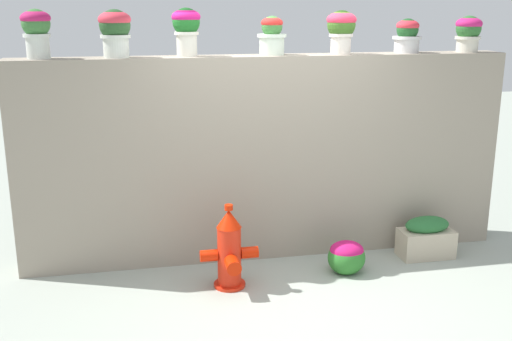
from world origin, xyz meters
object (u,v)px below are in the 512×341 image
(fire_hydrant, at_px, (229,251))
(planter_box, at_px, (426,238))
(potted_plant_0, at_px, (36,28))
(potted_plant_3, at_px, (272,34))
(potted_plant_5, at_px, (407,35))
(potted_plant_6, at_px, (468,31))
(potted_plant_1, at_px, (115,29))
(flower_bush_left, at_px, (347,256))
(potted_plant_2, at_px, (186,26))
(potted_plant_4, at_px, (341,27))

(fire_hydrant, relative_size, planter_box, 1.44)
(potted_plant_0, height_order, potted_plant_3, potted_plant_0)
(potted_plant_5, distance_m, potted_plant_6, 0.66)
(potted_plant_5, relative_size, fire_hydrant, 0.43)
(potted_plant_1, height_order, potted_plant_3, potted_plant_1)
(potted_plant_5, distance_m, flower_bush_left, 2.36)
(potted_plant_2, distance_m, potted_plant_5, 2.28)
(potted_plant_5, bearing_deg, potted_plant_4, -175.74)
(potted_plant_0, distance_m, potted_plant_4, 2.90)
(potted_plant_1, distance_m, potted_plant_5, 2.94)
(potted_plant_2, bearing_deg, potted_plant_3, -0.00)
(potted_plant_5, xyz_separation_m, planter_box, (0.13, -0.49, -2.06))
(potted_plant_5, height_order, flower_bush_left, potted_plant_5)
(planter_box, bearing_deg, fire_hydrant, -172.12)
(potted_plant_0, height_order, potted_plant_6, potted_plant_0)
(potted_plant_2, height_order, potted_plant_3, potted_plant_2)
(potted_plant_2, xyz_separation_m, potted_plant_4, (1.54, -0.04, -0.02))
(planter_box, bearing_deg, potted_plant_4, 153.16)
(potted_plant_1, distance_m, potted_plant_4, 2.20)
(potted_plant_4, distance_m, potted_plant_5, 0.74)
(potted_plant_0, xyz_separation_m, potted_plant_2, (1.36, 0.02, 0.01))
(potted_plant_6, height_order, flower_bush_left, potted_plant_6)
(potted_plant_1, height_order, potted_plant_2, potted_plant_2)
(potted_plant_1, bearing_deg, potted_plant_4, -0.32)
(potted_plant_2, bearing_deg, potted_plant_0, -179.29)
(potted_plant_3, xyz_separation_m, potted_plant_6, (2.09, -0.04, 0.02))
(potted_plant_0, xyz_separation_m, potted_plant_3, (2.20, 0.02, -0.07))
(potted_plant_0, relative_size, potted_plant_5, 1.29)
(potted_plant_2, relative_size, potted_plant_3, 1.21)
(potted_plant_0, bearing_deg, flower_bush_left, -13.36)
(potted_plant_4, xyz_separation_m, planter_box, (0.86, -0.44, -2.14))
(potted_plant_1, xyz_separation_m, potted_plant_5, (2.94, 0.04, -0.08))
(potted_plant_1, bearing_deg, potted_plant_6, -0.25)
(fire_hydrant, xyz_separation_m, planter_box, (2.13, 0.30, -0.15))
(potted_plant_3, xyz_separation_m, potted_plant_5, (1.44, 0.02, -0.02))
(potted_plant_4, relative_size, planter_box, 0.77)
(potted_plant_6, xyz_separation_m, flower_bush_left, (-1.48, -0.64, -2.13))
(potted_plant_3, distance_m, planter_box, 2.64)
(potted_plant_5, relative_size, planter_box, 0.62)
(potted_plant_6, bearing_deg, flower_bush_left, -156.53)
(potted_plant_2, bearing_deg, fire_hydrant, -70.74)
(potted_plant_1, bearing_deg, potted_plant_2, 2.28)
(potted_plant_6, distance_m, planter_box, 2.20)
(potted_plant_1, distance_m, potted_plant_3, 1.50)
(potted_plant_5, bearing_deg, fire_hydrant, -158.58)
(fire_hydrant, distance_m, flower_bush_left, 1.20)
(potted_plant_3, height_order, potted_plant_5, potted_plant_3)
(potted_plant_1, xyz_separation_m, potted_plant_4, (2.20, -0.01, 0.00))
(potted_plant_0, bearing_deg, potted_plant_1, -0.78)
(potted_plant_5, bearing_deg, potted_plant_1, -179.17)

